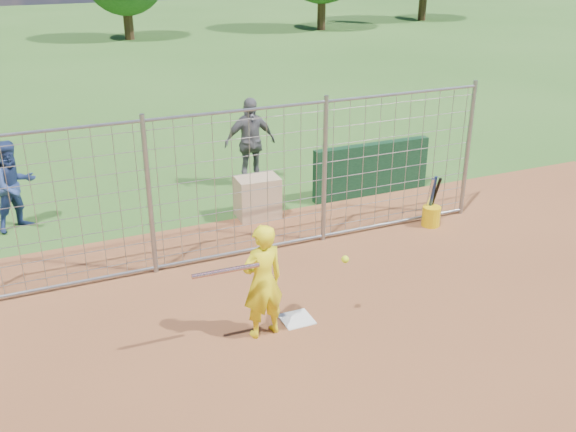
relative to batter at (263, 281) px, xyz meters
name	(u,v)px	position (x,y,z in m)	size (l,w,h in m)	color
ground	(291,313)	(0.55, 0.33, -0.81)	(100.00, 100.00, 0.00)	#2D591E
home_plate	(297,319)	(0.55, 0.13, -0.80)	(0.43, 0.43, 0.02)	silver
dugout_wall	(371,169)	(3.95, 3.93, -0.26)	(2.60, 0.20, 1.10)	#11381E
batter	(263,281)	(0.00, 0.00, 0.00)	(0.59, 0.39, 1.62)	yellow
bystander_a	(14,186)	(-2.85, 5.02, 0.03)	(0.82, 0.64, 1.68)	navy
bystander_b	(250,143)	(1.84, 5.42, 0.15)	(1.13, 0.47, 1.93)	#58585D
equipment_bin	(258,197)	(1.37, 3.76, -0.41)	(0.80, 0.55, 0.80)	tan
equipment_in_play	(257,268)	(-0.15, -0.20, 0.33)	(2.16, 0.12, 0.28)	silver
bucket_with_bats	(431,213)	(4.17, 2.09, -0.57)	(0.34, 0.38, 0.98)	#E4B50C
backstop_fence	(242,186)	(0.55, 2.33, 0.45)	(9.08, 0.08, 2.60)	gray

